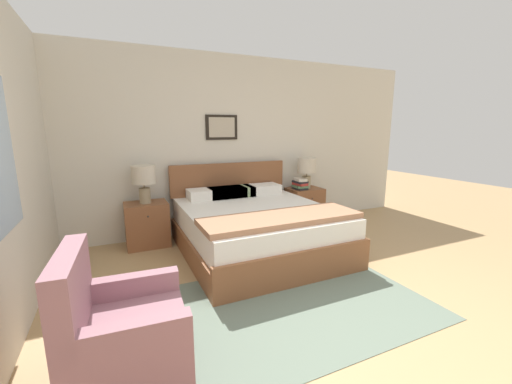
{
  "coord_description": "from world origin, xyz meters",
  "views": [
    {
      "loc": [
        -1.51,
        -1.35,
        1.54
      ],
      "look_at": [
        -0.09,
        1.73,
        0.86
      ],
      "focal_mm": 22.0,
      "sensor_mm": 36.0,
      "label": 1
    }
  ],
  "objects_px": {
    "armchair": "(122,340)",
    "table_lamp_by_door": "(307,168)",
    "bed": "(256,227)",
    "nightstand_near_window": "(147,224)",
    "nightstand_by_door": "(304,206)",
    "table_lamp_near_window": "(144,178)"
  },
  "relations": [
    {
      "from": "armchair",
      "to": "table_lamp_by_door",
      "type": "relative_size",
      "value": 1.79
    },
    {
      "from": "bed",
      "to": "armchair",
      "type": "bearing_deg",
      "value": -134.94
    },
    {
      "from": "nightstand_near_window",
      "to": "nightstand_by_door",
      "type": "relative_size",
      "value": 1.0
    },
    {
      "from": "nightstand_by_door",
      "to": "table_lamp_by_door",
      "type": "distance_m",
      "value": 0.63
    },
    {
      "from": "bed",
      "to": "table_lamp_near_window",
      "type": "distance_m",
      "value": 1.57
    },
    {
      "from": "armchair",
      "to": "table_lamp_near_window",
      "type": "bearing_deg",
      "value": 174.54
    },
    {
      "from": "armchair",
      "to": "nightstand_by_door",
      "type": "height_order",
      "value": "armchair"
    },
    {
      "from": "nightstand_by_door",
      "to": "armchair",
      "type": "bearing_deg",
      "value": -139.99
    },
    {
      "from": "bed",
      "to": "table_lamp_near_window",
      "type": "xyz_separation_m",
      "value": [
        -1.24,
        0.76,
        0.6
      ]
    },
    {
      "from": "nightstand_near_window",
      "to": "nightstand_by_door",
      "type": "xyz_separation_m",
      "value": [
        2.48,
        0.0,
        0.0
      ]
    },
    {
      "from": "nightstand_near_window",
      "to": "table_lamp_by_door",
      "type": "xyz_separation_m",
      "value": [
        2.49,
        -0.02,
        0.63
      ]
    },
    {
      "from": "table_lamp_near_window",
      "to": "table_lamp_by_door",
      "type": "height_order",
      "value": "same"
    },
    {
      "from": "bed",
      "to": "armchair",
      "type": "distance_m",
      "value": 2.3
    },
    {
      "from": "armchair",
      "to": "nightstand_by_door",
      "type": "distance_m",
      "value": 3.74
    },
    {
      "from": "armchair",
      "to": "nightstand_near_window",
      "type": "bearing_deg",
      "value": 174.54
    },
    {
      "from": "armchair",
      "to": "table_lamp_near_window",
      "type": "height_order",
      "value": "table_lamp_near_window"
    },
    {
      "from": "table_lamp_near_window",
      "to": "table_lamp_by_door",
      "type": "bearing_deg",
      "value": 0.0
    },
    {
      "from": "nightstand_by_door",
      "to": "bed",
      "type": "bearing_deg",
      "value": -147.92
    },
    {
      "from": "nightstand_near_window",
      "to": "table_lamp_by_door",
      "type": "bearing_deg",
      "value": -0.43
    },
    {
      "from": "table_lamp_by_door",
      "to": "armchair",
      "type": "bearing_deg",
      "value": -140.31
    },
    {
      "from": "nightstand_by_door",
      "to": "table_lamp_near_window",
      "type": "height_order",
      "value": "table_lamp_near_window"
    },
    {
      "from": "nightstand_near_window",
      "to": "table_lamp_by_door",
      "type": "distance_m",
      "value": 2.56
    }
  ]
}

